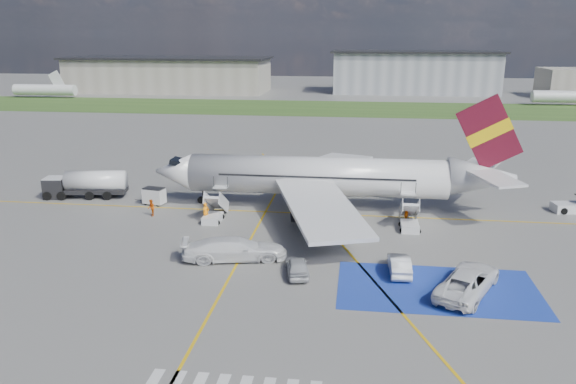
{
  "coord_description": "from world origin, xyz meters",
  "views": [
    {
      "loc": [
        4.15,
        -41.25,
        17.32
      ],
      "look_at": [
        -2.11,
        7.31,
        3.5
      ],
      "focal_mm": 35.0,
      "sensor_mm": 36.0,
      "label": 1
    }
  ],
  "objects_px": {
    "gpu_cart": "(154,197)",
    "car_silver_b": "(399,264)",
    "fuel_tanker": "(86,186)",
    "airliner": "(332,177)",
    "van_white_a": "(469,277)",
    "van_white_b": "(234,245)",
    "car_silver_a": "(297,266)"
  },
  "relations": [
    {
      "from": "gpu_cart",
      "to": "car_silver_b",
      "type": "xyz_separation_m",
      "value": [
        24.5,
        -14.65,
        -0.11
      ]
    },
    {
      "from": "fuel_tanker",
      "to": "gpu_cart",
      "type": "xyz_separation_m",
      "value": [
        8.29,
        -1.62,
        -0.44
      ]
    },
    {
      "from": "gpu_cart",
      "to": "fuel_tanker",
      "type": "bearing_deg",
      "value": -178.53
    },
    {
      "from": "airliner",
      "to": "van_white_a",
      "type": "distance_m",
      "value": 21.14
    },
    {
      "from": "car_silver_b",
      "to": "airliner",
      "type": "bearing_deg",
      "value": -71.19
    },
    {
      "from": "car_silver_b",
      "to": "van_white_a",
      "type": "height_order",
      "value": "van_white_a"
    },
    {
      "from": "fuel_tanker",
      "to": "car_silver_b",
      "type": "distance_m",
      "value": 36.61
    },
    {
      "from": "gpu_cart",
      "to": "van_white_b",
      "type": "relative_size",
      "value": 0.39
    },
    {
      "from": "fuel_tanker",
      "to": "car_silver_a",
      "type": "distance_m",
      "value": 30.72
    },
    {
      "from": "fuel_tanker",
      "to": "van_white_a",
      "type": "relative_size",
      "value": 1.5
    },
    {
      "from": "gpu_cart",
      "to": "van_white_a",
      "type": "height_order",
      "value": "van_white_a"
    },
    {
      "from": "car_silver_a",
      "to": "fuel_tanker",
      "type": "bearing_deg",
      "value": -46.04
    },
    {
      "from": "van_white_a",
      "to": "van_white_b",
      "type": "distance_m",
      "value": 17.74
    },
    {
      "from": "gpu_cart",
      "to": "van_white_a",
      "type": "distance_m",
      "value": 33.78
    },
    {
      "from": "fuel_tanker",
      "to": "car_silver_b",
      "type": "bearing_deg",
      "value": -34.69
    },
    {
      "from": "airliner",
      "to": "car_silver_a",
      "type": "xyz_separation_m",
      "value": [
        -1.61,
        -16.85,
        -2.71
      ]
    },
    {
      "from": "airliner",
      "to": "van_white_a",
      "type": "bearing_deg",
      "value": -60.1
    },
    {
      "from": "car_silver_a",
      "to": "airliner",
      "type": "bearing_deg",
      "value": -106.71
    },
    {
      "from": "car_silver_b",
      "to": "van_white_b",
      "type": "height_order",
      "value": "van_white_b"
    },
    {
      "from": "fuel_tanker",
      "to": "car_silver_a",
      "type": "xyz_separation_m",
      "value": [
        25.23,
        -17.53,
        -0.58
      ]
    },
    {
      "from": "car_silver_a",
      "to": "gpu_cart",
      "type": "bearing_deg",
      "value": -54.45
    },
    {
      "from": "fuel_tanker",
      "to": "van_white_b",
      "type": "relative_size",
      "value": 1.46
    },
    {
      "from": "gpu_cart",
      "to": "car_silver_b",
      "type": "height_order",
      "value": "gpu_cart"
    },
    {
      "from": "van_white_a",
      "to": "airliner",
      "type": "bearing_deg",
      "value": -33.67
    },
    {
      "from": "gpu_cart",
      "to": "van_white_a",
      "type": "relative_size",
      "value": 0.4
    },
    {
      "from": "airliner",
      "to": "fuel_tanker",
      "type": "relative_size",
      "value": 4.09
    },
    {
      "from": "airliner",
      "to": "car_silver_a",
      "type": "height_order",
      "value": "airliner"
    },
    {
      "from": "van_white_a",
      "to": "car_silver_b",
      "type": "bearing_deg",
      "value": -3.71
    },
    {
      "from": "van_white_b",
      "to": "car_silver_b",
      "type": "bearing_deg",
      "value": -107.09
    },
    {
      "from": "car_silver_a",
      "to": "van_white_a",
      "type": "relative_size",
      "value": 0.67
    },
    {
      "from": "fuel_tanker",
      "to": "car_silver_a",
      "type": "relative_size",
      "value": 2.25
    },
    {
      "from": "airliner",
      "to": "gpu_cart",
      "type": "xyz_separation_m",
      "value": [
        -18.55,
        -0.95,
        -2.58
      ]
    }
  ]
}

